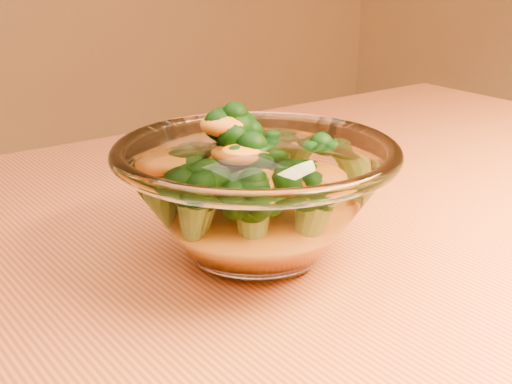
{
  "coord_description": "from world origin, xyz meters",
  "views": [
    {
      "loc": [
        -0.32,
        -0.39,
        0.98
      ],
      "look_at": [
        -0.03,
        0.01,
        0.8
      ],
      "focal_mm": 50.0,
      "sensor_mm": 36.0,
      "label": 1
    }
  ],
  "objects": [
    {
      "name": "table",
      "position": [
        0.0,
        0.0,
        0.65
      ],
      "size": [
        1.2,
        0.8,
        0.75
      ],
      "color": "#CC683D",
      "rests_on": "ground"
    },
    {
      "name": "glass_bowl",
      "position": [
        -0.03,
        0.01,
        0.8
      ],
      "size": [
        0.21,
        0.21,
        0.09
      ],
      "color": "white",
      "rests_on": "table"
    },
    {
      "name": "cheese_sauce",
      "position": [
        -0.03,
        0.01,
        0.78
      ],
      "size": [
        0.12,
        0.12,
        0.03
      ],
      "primitive_type": "ellipsoid",
      "color": "#D66312",
      "rests_on": "glass_bowl"
    },
    {
      "name": "broccoli_heap",
      "position": [
        -0.03,
        0.02,
        0.81
      ],
      "size": [
        0.15,
        0.14,
        0.08
      ],
      "color": "black",
      "rests_on": "cheese_sauce"
    }
  ]
}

